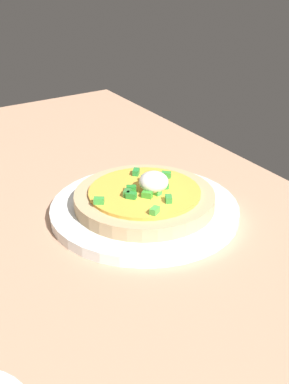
# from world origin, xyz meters

# --- Properties ---
(dining_table) EXTENTS (1.18, 0.69, 0.03)m
(dining_table) POSITION_xyz_m (0.00, 0.00, 0.02)
(dining_table) COLOR tan
(dining_table) RESTS_ON ground
(plate) EXTENTS (0.25, 0.25, 0.01)m
(plate) POSITION_xyz_m (0.04, -0.11, 0.04)
(plate) COLOR white
(plate) RESTS_ON dining_table
(pizza) EXTENTS (0.18, 0.18, 0.05)m
(pizza) POSITION_xyz_m (0.04, -0.11, 0.06)
(pizza) COLOR tan
(pizza) RESTS_ON plate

